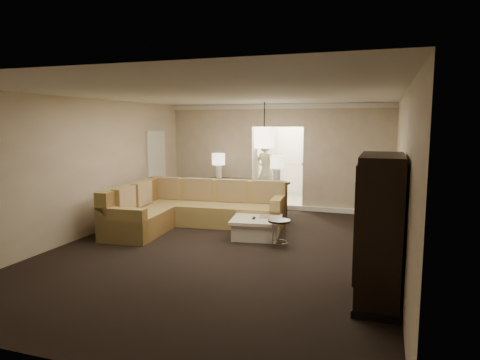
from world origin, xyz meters
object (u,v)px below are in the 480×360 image
(armoire, at_px, (379,232))
(drink_table, at_px, (279,228))
(console_table, at_px, (247,193))
(coffee_table, at_px, (257,227))
(sectional_sofa, at_px, (189,209))
(person, at_px, (266,169))

(armoire, relative_size, drink_table, 3.71)
(console_table, distance_m, armoire, 5.73)
(coffee_table, relative_size, armoire, 0.59)
(sectional_sofa, height_order, coffee_table, sectional_sofa)
(sectional_sofa, relative_size, console_table, 1.52)
(coffee_table, distance_m, console_table, 2.40)
(coffee_table, bearing_deg, person, 102.31)
(sectional_sofa, xyz_separation_m, drink_table, (2.29, -0.91, -0.03))
(console_table, bearing_deg, person, 94.96)
(armoire, relative_size, person, 0.95)
(person, bearing_deg, armoire, 139.87)
(console_table, distance_m, drink_table, 3.12)
(armoire, distance_m, drink_table, 2.69)
(coffee_table, relative_size, person, 0.56)
(console_table, bearing_deg, coffee_table, -56.24)
(sectional_sofa, distance_m, armoire, 5.00)
(coffee_table, distance_m, armoire, 3.50)
(armoire, height_order, drink_table, armoire)
(drink_table, xyz_separation_m, person, (-1.37, 4.08, 0.64))
(drink_table, bearing_deg, sectional_sofa, 158.31)
(sectional_sofa, relative_size, coffee_table, 3.05)
(sectional_sofa, distance_m, drink_table, 2.46)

